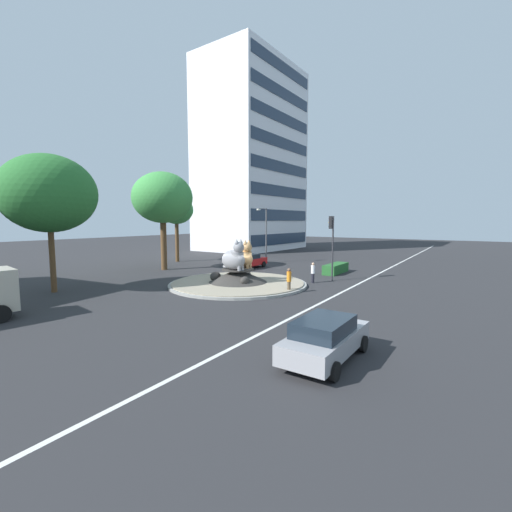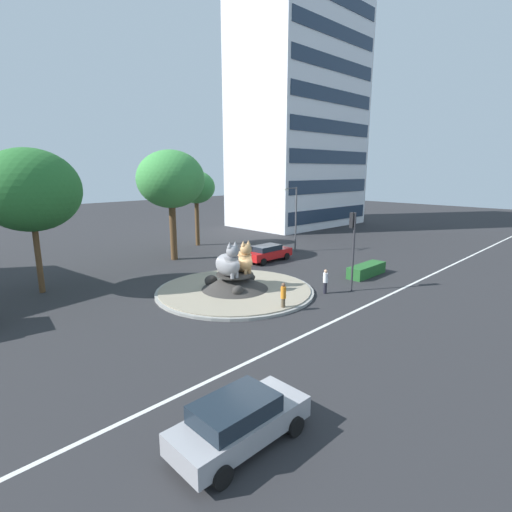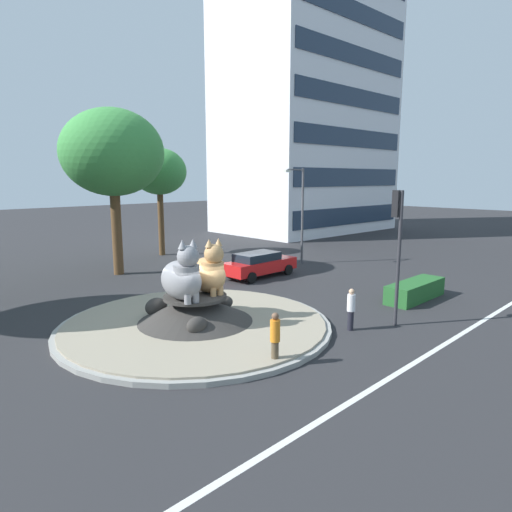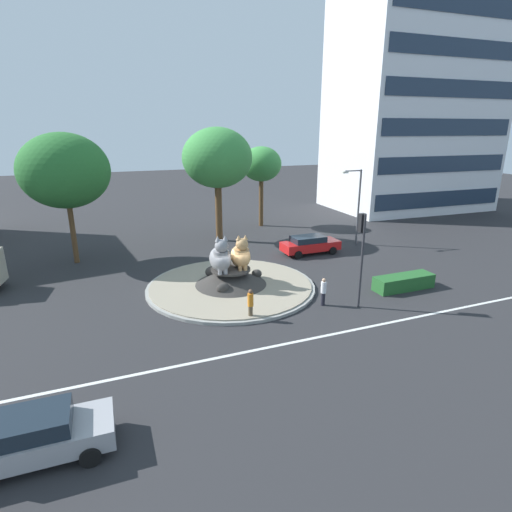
% 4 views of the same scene
% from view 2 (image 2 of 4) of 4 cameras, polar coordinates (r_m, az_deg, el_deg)
% --- Properties ---
extents(ground_plane, '(160.00, 160.00, 0.00)m').
position_cam_2_polar(ground_plane, '(26.74, -3.11, -5.32)').
color(ground_plane, '#28282B').
extents(lane_centreline, '(112.00, 0.20, 0.01)m').
position_cam_2_polar(lane_centreline, '(21.89, 10.90, -9.66)').
color(lane_centreline, silver).
rests_on(lane_centreline, ground).
extents(roundabout_island, '(10.78, 10.78, 1.31)m').
position_cam_2_polar(roundabout_island, '(26.61, -3.15, -4.44)').
color(roundabout_island, gray).
rests_on(roundabout_island, ground).
extents(cat_statue_grey, '(1.74, 2.48, 2.38)m').
position_cam_2_polar(cat_statue_grey, '(25.55, -4.05, -1.09)').
color(cat_statue_grey, gray).
rests_on(cat_statue_grey, roundabout_island).
extents(cat_statue_calico, '(1.63, 2.24, 2.26)m').
position_cam_2_polar(cat_statue_calico, '(26.60, -2.01, -0.62)').
color(cat_statue_calico, tan).
rests_on(cat_statue_calico, roundabout_island).
extents(traffic_light_mast, '(0.36, 0.45, 5.44)m').
position_cam_2_polar(traffic_light_mast, '(26.93, 14.04, 2.72)').
color(traffic_light_mast, '#2D2D33').
rests_on(traffic_light_mast, ground).
extents(office_tower, '(19.04, 12.94, 31.85)m').
position_cam_2_polar(office_tower, '(60.61, 6.33, 19.80)').
color(office_tower, silver).
rests_on(office_tower, ground).
extents(clipped_hedge_strip, '(4.03, 1.20, 0.90)m').
position_cam_2_polar(clipped_hedge_strip, '(31.87, 15.97, -2.01)').
color(clipped_hedge_strip, '#235B28').
rests_on(clipped_hedge_strip, ground).
extents(broadleaf_tree_behind_island, '(4.10, 4.10, 8.13)m').
position_cam_2_polar(broadleaf_tree_behind_island, '(42.96, -8.83, 9.91)').
color(broadleaf_tree_behind_island, brown).
rests_on(broadleaf_tree_behind_island, ground).
extents(second_tree_near_tower, '(6.33, 6.33, 9.61)m').
position_cam_2_polar(second_tree_near_tower, '(29.33, -30.36, 8.35)').
color(second_tree_near_tower, brown).
rests_on(second_tree_near_tower, ground).
extents(third_tree_left, '(6.07, 6.07, 9.98)m').
position_cam_2_polar(third_tree_left, '(36.20, -12.45, 10.93)').
color(third_tree_left, brown).
rests_on(third_tree_left, ground).
extents(streetlight_arm, '(1.85, 0.29, 6.55)m').
position_cam_2_polar(streetlight_arm, '(39.36, 5.71, 6.08)').
color(streetlight_arm, '#4C4C51').
rests_on(streetlight_arm, ground).
extents(pedestrian_orange_shirt, '(0.32, 0.32, 1.75)m').
position_cam_2_polar(pedestrian_orange_shirt, '(22.94, 4.05, -5.91)').
color(pedestrian_orange_shirt, brown).
rests_on(pedestrian_orange_shirt, ground).
extents(pedestrian_white_shirt, '(0.32, 0.32, 1.67)m').
position_cam_2_polar(pedestrian_white_shirt, '(26.56, 10.19, -3.61)').
color(pedestrian_white_shirt, black).
rests_on(pedestrian_white_shirt, ground).
extents(sedan_on_far_lane, '(4.80, 2.03, 1.49)m').
position_cam_2_polar(sedan_on_far_lane, '(35.50, 1.74, 0.51)').
color(sedan_on_far_lane, red).
rests_on(sedan_on_far_lane, ground).
extents(hatchback_near_shophouse, '(4.51, 2.10, 1.58)m').
position_cam_2_polar(hatchback_near_shophouse, '(12.66, -2.48, -23.04)').
color(hatchback_near_shophouse, '#99999E').
rests_on(hatchback_near_shophouse, ground).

